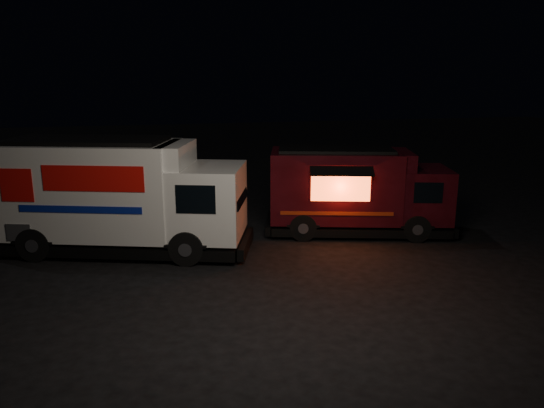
{
  "coord_description": "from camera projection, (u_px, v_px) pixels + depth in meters",
  "views": [
    {
      "loc": [
        -2.4,
        -12.13,
        4.8
      ],
      "look_at": [
        0.96,
        2.0,
        1.2
      ],
      "focal_mm": 35.0,
      "sensor_mm": 36.0,
      "label": 1
    }
  ],
  "objects": [
    {
      "name": "ground",
      "position": [
        253.0,
        272.0,
        13.15
      ],
      "size": [
        80.0,
        80.0,
        0.0
      ],
      "primitive_type": "plane",
      "color": "black",
      "rests_on": "ground"
    },
    {
      "name": "white_truck",
      "position": [
        123.0,
        196.0,
        14.42
      ],
      "size": [
        7.25,
        4.34,
        3.11
      ],
      "primitive_type": null,
      "rotation": [
        0.0,
        0.0,
        -0.31
      ],
      "color": "white",
      "rests_on": "ground"
    },
    {
      "name": "red_truck",
      "position": [
        359.0,
        191.0,
        16.14
      ],
      "size": [
        6.0,
        3.53,
        2.63
      ],
      "primitive_type": null,
      "rotation": [
        0.0,
        0.0,
        -0.27
      ],
      "color": "#3C0B11",
      "rests_on": "ground"
    }
  ]
}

